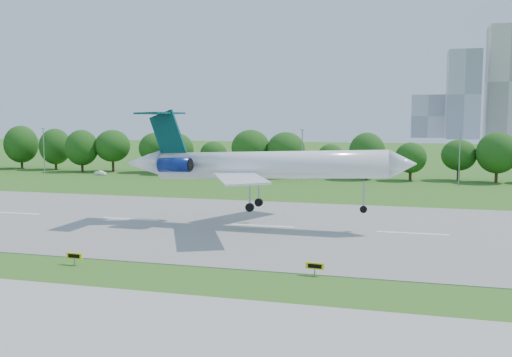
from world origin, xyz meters
name	(u,v)px	position (x,y,z in m)	size (l,w,h in m)	color
ground	(19,260)	(0.00, 0.00, 0.00)	(600.00, 600.00, 0.00)	#30661B
runway	(131,219)	(0.00, 25.00, 0.04)	(400.00, 45.00, 0.08)	gray
tree_line	(252,152)	(0.00, 92.00, 6.19)	(288.40, 8.40, 10.40)	#382314
light_poles	(231,153)	(-2.50, 82.00, 6.34)	(175.90, 0.25, 12.19)	gray
skyline	(499,96)	(100.16, 390.61, 30.46)	(127.00, 52.00, 80.00)	#B2B2B7
airliner	(255,164)	(18.98, 25.01, 8.62)	(40.45, 29.61, 13.74)	white
taxi_sign_centre	(74,256)	(6.72, -0.07, 0.92)	(1.79, 0.30, 1.25)	gray
taxi_sign_right	(315,266)	(30.97, 2.39, 0.92)	(1.78, 0.35, 1.25)	gray
service_vehicle_a	(101,173)	(-38.73, 82.82, 0.55)	(1.17, 3.34, 1.10)	white
service_vehicle_b	(229,177)	(-2.94, 81.27, 0.53)	(1.25, 3.11, 1.06)	white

